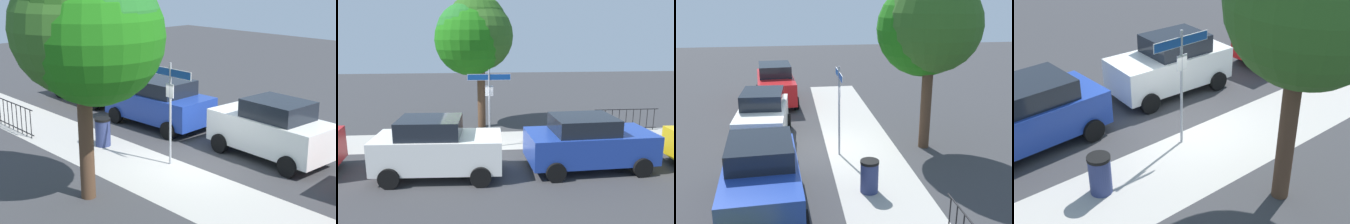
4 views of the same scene
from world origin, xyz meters
TOP-DOWN VIEW (x-y plane):
  - ground_plane at (0.00, 0.00)m, footprint 60.00×60.00m
  - sidewalk_strip at (2.00, 1.30)m, footprint 24.00×2.60m
  - street_sign at (0.57, 0.40)m, footprint 1.72×0.07m
  - car_red at (-6.87, -2.00)m, footprint 4.77×2.32m
  - car_white at (-1.22, -2.33)m, footprint 4.09×2.12m
  - car_blue at (3.83, -2.11)m, footprint 4.33×2.32m
  - trash_bin at (3.41, 0.90)m, footprint 0.55×0.55m

SIDE VIEW (x-z plane):
  - ground_plane at x=0.00m, z-range 0.00..0.00m
  - sidewalk_strip at x=2.00m, z-range 0.00..0.00m
  - trash_bin at x=3.41m, z-range 0.00..0.98m
  - car_blue at x=3.83m, z-range 0.01..1.86m
  - car_white at x=-1.22m, z-range 0.00..1.95m
  - car_red at x=-6.87m, z-range 0.00..2.00m
  - street_sign at x=0.57m, z-range 0.69..3.89m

